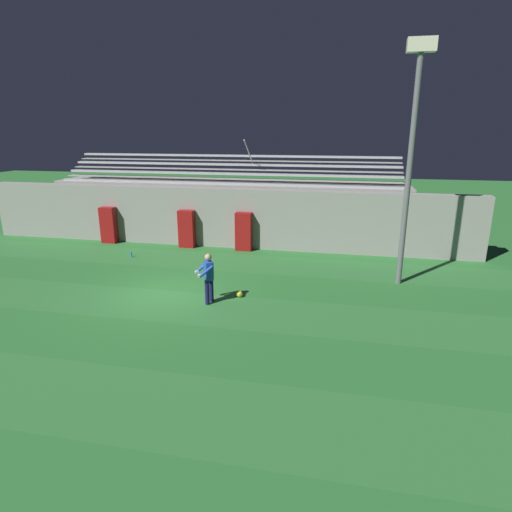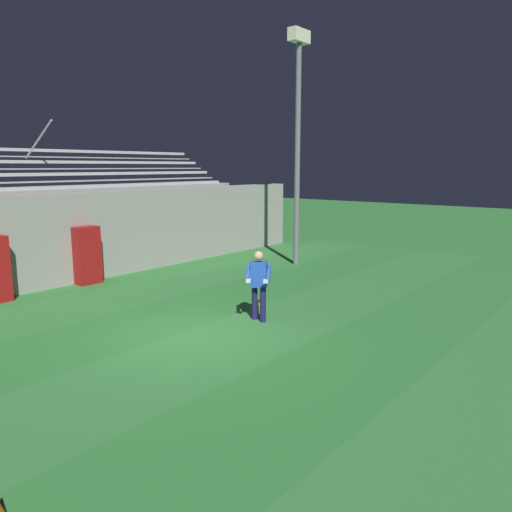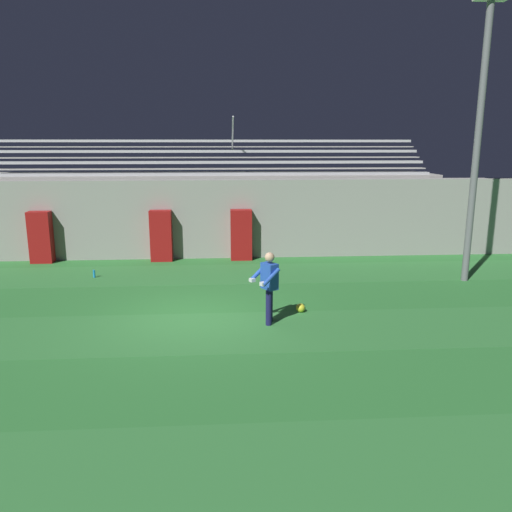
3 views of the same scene
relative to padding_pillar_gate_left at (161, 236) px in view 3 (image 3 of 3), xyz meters
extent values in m
plane|color=#2D7533|center=(1.40, -5.95, -0.89)|extent=(80.00, 80.00, 0.00)
cube|color=#337A38|center=(1.40, -11.95, -0.89)|extent=(28.00, 2.49, 0.01)
cube|color=#337A38|center=(1.40, -6.98, -0.89)|extent=(28.00, 2.49, 0.01)
cube|color=#337A38|center=(1.40, -2.01, -0.89)|extent=(28.00, 2.49, 0.01)
cube|color=#999691|center=(1.40, 0.55, 0.51)|extent=(24.00, 0.60, 2.80)
cube|color=maroon|center=(0.00, 0.00, 0.00)|extent=(0.75, 0.44, 1.79)
cube|color=maroon|center=(2.81, 0.00, 0.00)|extent=(0.75, 0.44, 1.79)
cube|color=maroon|center=(-4.12, 0.00, 0.00)|extent=(0.75, 0.44, 1.79)
cube|color=#999691|center=(1.40, 2.55, 0.56)|extent=(18.00, 3.20, 2.90)
cube|color=#B7B7BC|center=(1.40, 1.30, 2.06)|extent=(17.10, 0.36, 0.10)
cube|color=#999691|center=(1.40, 1.10, 1.83)|extent=(17.10, 0.60, 0.04)
cube|color=#B7B7BC|center=(1.40, 2.00, 2.46)|extent=(17.10, 0.36, 0.10)
cube|color=#999691|center=(1.40, 1.80, 2.23)|extent=(17.10, 0.60, 0.04)
cube|color=#B7B7BC|center=(1.40, 2.70, 2.86)|extent=(17.10, 0.36, 0.10)
cube|color=#999691|center=(1.40, 2.50, 2.63)|extent=(17.10, 0.60, 0.04)
cube|color=#B7B7BC|center=(1.40, 3.40, 3.26)|extent=(17.10, 0.36, 0.10)
cube|color=#999691|center=(1.40, 3.20, 3.03)|extent=(17.10, 0.60, 0.04)
cylinder|color=#B7B7BC|center=(2.59, 2.10, 3.51)|extent=(0.06, 1.93, 1.25)
cylinder|color=slate|center=(9.46, -3.23, 3.02)|extent=(0.20, 0.20, 7.82)
cylinder|color=#19194C|center=(3.18, -6.63, -0.48)|extent=(0.19, 0.19, 0.82)
cylinder|color=#19194C|center=(3.23, -6.34, -0.48)|extent=(0.19, 0.19, 0.82)
cube|color=#234CB2|center=(3.21, -6.49, 0.23)|extent=(0.41, 0.45, 0.60)
sphere|color=tan|center=(3.21, -6.49, 0.67)|extent=(0.22, 0.22, 0.22)
cylinder|color=#234CB2|center=(3.22, -6.76, 0.28)|extent=(0.45, 0.33, 0.37)
cylinder|color=#234CB2|center=(2.96, -6.36, 0.28)|extent=(0.45, 0.33, 0.37)
cube|color=silver|center=(3.03, -6.84, 0.15)|extent=(0.15, 0.15, 0.08)
cube|color=silver|center=(2.81, -6.50, 0.15)|extent=(0.15, 0.15, 0.08)
sphere|color=yellow|center=(4.04, -5.80, -0.78)|extent=(0.22, 0.22, 0.22)
cylinder|color=#1E8CD8|center=(-1.83, -2.17, -0.77)|extent=(0.07, 0.07, 0.24)
camera|label=1|loc=(7.38, -18.90, 4.53)|focal=30.00mm
camera|label=2|loc=(-5.66, -13.62, 2.71)|focal=35.00mm
camera|label=3|loc=(2.17, -17.37, 3.18)|focal=35.00mm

